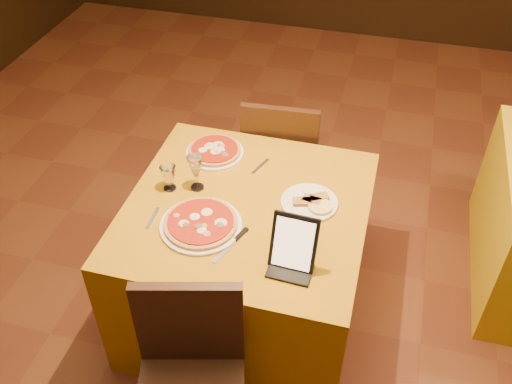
% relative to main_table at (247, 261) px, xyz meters
% --- Properties ---
extents(floor, '(6.00, 7.00, 0.01)m').
position_rel_main_table_xyz_m(floor, '(0.17, 0.00, -0.38)').
color(floor, '#5E2D19').
rests_on(floor, ground).
extents(main_table, '(1.10, 1.10, 0.75)m').
position_rel_main_table_xyz_m(main_table, '(0.00, 0.00, 0.00)').
color(main_table, '#AA770A').
rests_on(main_table, floor).
extents(chair_main_far, '(0.40, 0.40, 0.91)m').
position_rel_main_table_xyz_m(chair_main_far, '(-0.00, 0.78, 0.08)').
color(chair_main_far, black).
rests_on(chair_main_far, floor).
extents(pizza_near, '(0.36, 0.36, 0.03)m').
position_rel_main_table_xyz_m(pizza_near, '(-0.16, -0.19, 0.39)').
color(pizza_near, white).
rests_on(pizza_near, main_table).
extents(pizza_far, '(0.30, 0.30, 0.03)m').
position_rel_main_table_xyz_m(pizza_far, '(-0.26, 0.33, 0.39)').
color(pizza_far, white).
rests_on(pizza_far, main_table).
extents(cutlet_dish, '(0.26, 0.26, 0.03)m').
position_rel_main_table_xyz_m(cutlet_dish, '(0.28, 0.09, 0.39)').
color(cutlet_dish, white).
rests_on(cutlet_dish, main_table).
extents(wine_glass, '(0.08, 0.08, 0.19)m').
position_rel_main_table_xyz_m(wine_glass, '(-0.26, 0.06, 0.47)').
color(wine_glass, '#DFCA7F').
rests_on(wine_glass, main_table).
extents(water_glass, '(0.09, 0.09, 0.13)m').
position_rel_main_table_xyz_m(water_glass, '(-0.38, 0.02, 0.44)').
color(water_glass, silver).
rests_on(water_glass, main_table).
extents(tablet, '(0.19, 0.11, 0.23)m').
position_rel_main_table_xyz_m(tablet, '(0.28, -0.29, 0.49)').
color(tablet, black).
rests_on(tablet, main_table).
extents(knife, '(0.09, 0.22, 0.01)m').
position_rel_main_table_xyz_m(knife, '(0.00, -0.27, 0.38)').
color(knife, silver).
rests_on(knife, main_table).
extents(fork_near, '(0.02, 0.14, 0.01)m').
position_rel_main_table_xyz_m(fork_near, '(-0.38, -0.19, 0.38)').
color(fork_near, silver).
rests_on(fork_near, main_table).
extents(fork_far, '(0.06, 0.14, 0.01)m').
position_rel_main_table_xyz_m(fork_far, '(-0.01, 0.29, 0.38)').
color(fork_far, '#AFAEB5').
rests_on(fork_far, main_table).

